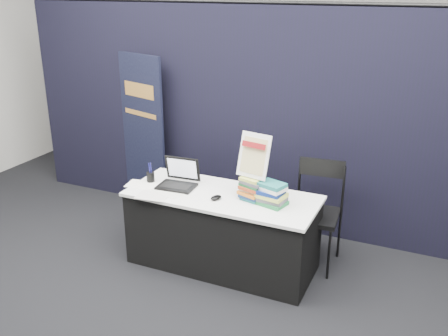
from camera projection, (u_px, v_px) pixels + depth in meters
floor at (197, 294)px, 4.46m from camera, size 8.00×8.00×0.00m
wall_back at (321, 45)px, 7.25m from camera, size 8.00×0.02×3.50m
drape_partition at (263, 121)px, 5.40m from camera, size 6.00×0.08×2.40m
display_table at (222, 230)px, 4.79m from camera, size 1.80×0.75×0.75m
laptop at (179, 180)px, 4.83m from camera, size 0.37×0.31×0.27m
mouse at (216, 198)px, 4.55m from camera, size 0.11×0.14×0.04m
brochure_left at (141, 184)px, 4.89m from camera, size 0.32×0.25×0.00m
brochure_mid at (153, 196)px, 4.63m from camera, size 0.32×0.25×0.00m
brochure_right at (170, 191)px, 4.74m from camera, size 0.39×0.33×0.00m
pen_cup at (151, 177)px, 4.94m from camera, size 0.08×0.08×0.10m
book_stack_tall at (252, 189)px, 4.52m from camera, size 0.23×0.20×0.21m
book_stack_short at (271, 194)px, 4.41m from camera, size 0.28×0.23×0.21m
info_sign at (254, 156)px, 4.43m from camera, size 0.32×0.18×0.41m
pullup_banner at (143, 141)px, 5.99m from camera, size 0.78×0.33×1.85m
stacking_chair at (315, 209)px, 4.79m from camera, size 0.50×0.50×1.02m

